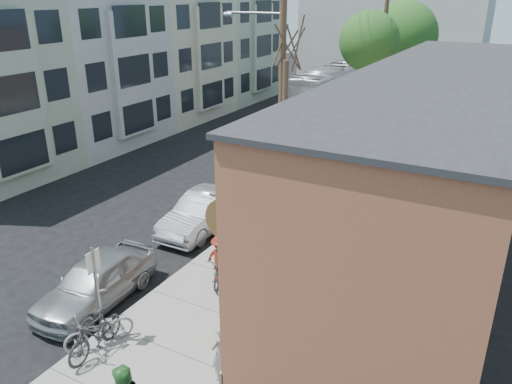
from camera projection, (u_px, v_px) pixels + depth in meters
The scene contains 26 objects.
ground at pixel (145, 253), 18.39m from camera, with size 120.00×120.00×0.00m, color black.
sidewalk at pixel (352, 179), 25.44m from camera, with size 4.50×58.00×0.15m, color gray.
cafe_building at pixel (435, 167), 17.24m from camera, with size 6.60×20.20×6.61m.
apartment_row at pixel (139, 63), 33.35m from camera, with size 6.30×32.00×9.00m.
end_cap_building at pixel (394, 22), 51.23m from camera, with size 18.00×8.00×12.00m, color #B0B0AA.
sign_post at pixel (97, 286), 13.02m from camera, with size 0.07×0.45×2.80m.
parking_meter_near at pixel (221, 224), 18.40m from camera, with size 0.14×0.14×1.24m.
parking_meter_far at pixel (299, 168), 24.15m from camera, with size 0.14×0.14×1.24m.
utility_pole_near at pixel (281, 84), 20.43m from camera, with size 3.57×0.28×10.00m.
utility_pole_far at pixel (383, 50), 32.87m from camera, with size 1.80×0.28×10.00m.
tree_bare at pixel (284, 138), 20.70m from camera, with size 0.24×0.24×6.30m.
tree_leafy_mid at pixel (369, 42), 28.72m from camera, with size 3.45×3.45×7.85m.
tree_leafy_far at pixel (403, 36), 35.57m from camera, with size 4.89×4.89×8.28m.
patio_chair_a at pixel (276, 311), 14.08m from camera, with size 0.50×0.50×0.88m, color #144916, non-canonical shape.
patio_chair_b at pixel (264, 325), 13.46m from camera, with size 0.50×0.50×0.88m, color #144916, non-canonical shape.
patron_grey at pixel (221, 352), 11.99m from camera, with size 0.55×0.36×1.51m, color gray.
cyclist at pixel (221, 258), 16.07m from camera, with size 1.06×0.61×1.64m, color maroon.
cyclist_bike at pixel (221, 267), 16.19m from camera, with size 0.65×1.87×0.98m, color black.
parked_bike_a at pixel (95, 334), 12.91m from camera, with size 0.55×1.93×1.16m, color black.
parked_bike_b at pixel (99, 330), 13.20m from camera, with size 0.65×1.86×0.98m, color slate.
car_0 at pixel (96, 281), 15.20m from camera, with size 1.77×4.40×1.50m, color #94989B.
car_1 at pixel (204, 212), 19.95m from camera, with size 1.61×4.61×1.52m, color #ADADB5.
car_2 at pixel (265, 173), 24.28m from camera, with size 2.03×4.98×1.45m, color black.
car_3 at pixel (312, 141), 29.09m from camera, with size 2.73×5.93×1.65m, color #B9BDC1.
car_4 at pixel (344, 122), 33.74m from camera, with size 1.53×4.40×1.45m, color #AAABB2.
bus at pixel (328, 86), 41.29m from camera, with size 2.70×11.54×3.21m, color silver.
Camera 1 is at (11.33, -12.28, 8.98)m, focal length 35.00 mm.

